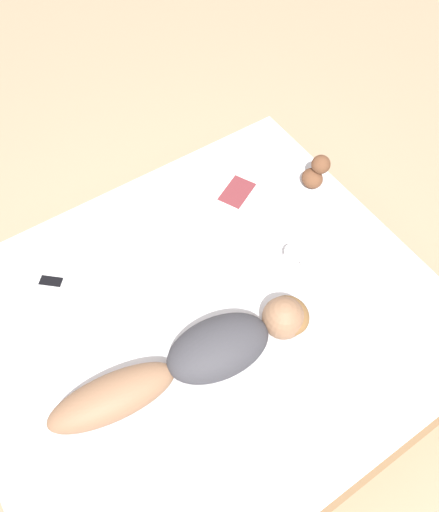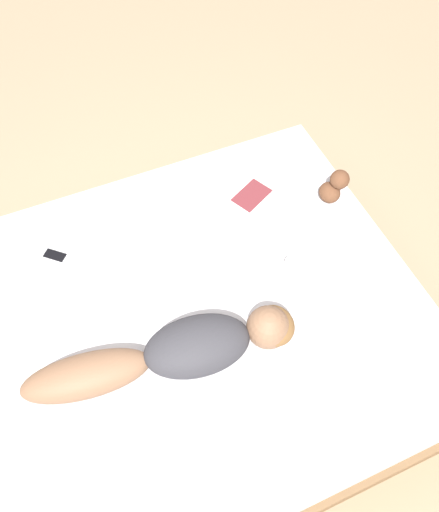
% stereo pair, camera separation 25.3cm
% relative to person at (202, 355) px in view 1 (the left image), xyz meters
% --- Properties ---
extents(ground_plane, '(12.00, 12.00, 0.00)m').
position_rel_person_xyz_m(ground_plane, '(-0.20, 0.14, -0.62)').
color(ground_plane, '#9E8466').
extents(bed, '(1.98, 2.27, 0.52)m').
position_rel_person_xyz_m(bed, '(-0.20, 0.14, -0.36)').
color(bed, brown).
rests_on(bed, ground_plane).
extents(person, '(0.39, 1.25, 0.20)m').
position_rel_person_xyz_m(person, '(0.00, 0.00, 0.00)').
color(person, brown).
rests_on(person, bed).
extents(open_magazine, '(0.52, 0.46, 0.01)m').
position_rel_person_xyz_m(open_magazine, '(-0.84, 0.66, -0.09)').
color(open_magazine, white).
rests_on(open_magazine, bed).
extents(coffee_mug, '(0.13, 0.09, 0.08)m').
position_rel_person_xyz_m(coffee_mug, '(-0.22, 0.69, -0.05)').
color(coffee_mug, white).
rests_on(coffee_mug, bed).
extents(cell_phone, '(0.14, 0.15, 0.01)m').
position_rel_person_xyz_m(cell_phone, '(-0.78, -0.40, -0.09)').
color(cell_phone, silver).
rests_on(cell_phone, bed).
extents(plush_toy, '(0.13, 0.16, 0.19)m').
position_rel_person_xyz_m(plush_toy, '(-0.56, 1.12, 0.00)').
color(plush_toy, brown).
rests_on(plush_toy, bed).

